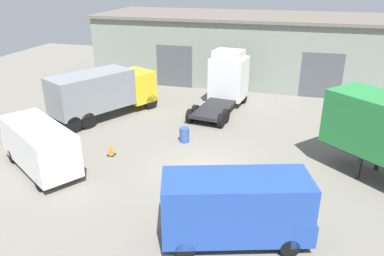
# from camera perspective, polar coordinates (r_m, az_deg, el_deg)

# --- Properties ---
(ground_plane) EXTENTS (60.00, 60.00, 0.00)m
(ground_plane) POSITION_cam_1_polar(r_m,az_deg,el_deg) (19.25, 1.80, -6.37)
(ground_plane) COLOR slate
(warehouse_building) EXTENTS (28.11, 9.56, 5.85)m
(warehouse_building) POSITION_cam_1_polar(r_m,az_deg,el_deg) (35.70, 9.09, 12.04)
(warehouse_building) COLOR gray
(warehouse_building) RESTS_ON ground_plane
(tractor_unit_white) EXTENTS (3.32, 6.75, 4.12)m
(tractor_unit_white) POSITION_cam_1_polar(r_m,az_deg,el_deg) (28.03, 5.28, 7.24)
(tractor_unit_white) COLOR silver
(tractor_unit_white) RESTS_ON ground_plane
(delivery_van_blue) EXTENTS (5.74, 3.50, 2.67)m
(delivery_van_blue) POSITION_cam_1_polar(r_m,az_deg,el_deg) (13.97, 7.25, -11.93)
(delivery_van_blue) COLOR #2347A3
(delivery_van_blue) RESTS_ON ground_plane
(box_truck_yellow) EXTENTS (5.67, 7.67, 3.22)m
(box_truck_yellow) POSITION_cam_1_polar(r_m,az_deg,el_deg) (26.33, -13.41, 5.52)
(box_truck_yellow) COLOR yellow
(box_truck_yellow) RESTS_ON ground_plane
(delivery_van_white) EXTENTS (5.63, 4.61, 2.42)m
(delivery_van_white) POSITION_cam_1_polar(r_m,az_deg,el_deg) (20.30, -22.39, -2.39)
(delivery_van_white) COLOR silver
(delivery_van_white) RESTS_ON ground_plane
(oil_drum) EXTENTS (0.58, 0.58, 0.88)m
(oil_drum) POSITION_cam_1_polar(r_m,az_deg,el_deg) (22.13, -1.17, -1.05)
(oil_drum) COLOR #33519E
(oil_drum) RESTS_ON ground_plane
(traffic_cone) EXTENTS (0.40, 0.40, 0.55)m
(traffic_cone) POSITION_cam_1_polar(r_m,az_deg,el_deg) (21.06, -12.24, -3.44)
(traffic_cone) COLOR black
(traffic_cone) RESTS_ON ground_plane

